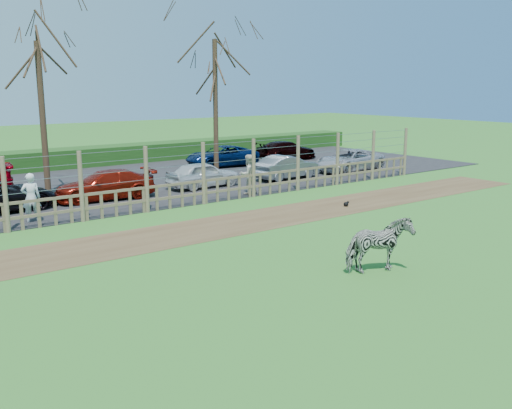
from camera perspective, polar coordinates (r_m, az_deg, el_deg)
ground at (r=15.42m, az=2.62°, el=-6.01°), size 120.00×120.00×0.00m
dirt_strip at (r=18.96m, az=-6.06°, el=-2.61°), size 34.00×2.80×0.01m
asphalt at (r=27.84m, az=-16.72°, el=1.65°), size 44.00×13.00×0.04m
hedge at (r=34.36m, az=-20.87°, el=4.13°), size 46.00×2.00×1.10m
fence at (r=21.80m, az=-10.85°, el=1.30°), size 30.16×0.16×2.50m
tree_mid at (r=25.86m, az=-20.80°, el=11.44°), size 4.80×4.80×6.83m
tree_right at (r=30.13m, az=-4.11°, el=12.84°), size 4.80×4.80×7.35m
zebra at (r=14.91m, az=12.19°, el=-4.01°), size 1.85×1.21×1.44m
visitor_a at (r=21.19m, az=-21.57°, el=0.64°), size 0.70×0.54×1.72m
visitor_b at (r=24.87m, az=-0.80°, el=3.04°), size 0.84×0.65×1.72m
crow at (r=22.83m, az=9.00°, el=0.05°), size 0.25×0.19×0.21m
car_3 at (r=24.53m, az=-14.87°, el=1.89°), size 4.30×2.14×1.20m
car_4 at (r=26.64m, az=-5.31°, el=3.01°), size 3.56×1.52×1.20m
car_5 at (r=28.94m, az=3.07°, el=3.76°), size 3.74×1.57×1.20m
car_6 at (r=31.93m, az=9.31°, el=4.39°), size 4.44×2.27×1.20m
car_12 at (r=33.42m, az=-3.43°, el=4.85°), size 4.49×2.39×1.20m
car_13 at (r=36.28m, az=3.04°, el=5.41°), size 4.18×1.79×1.20m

